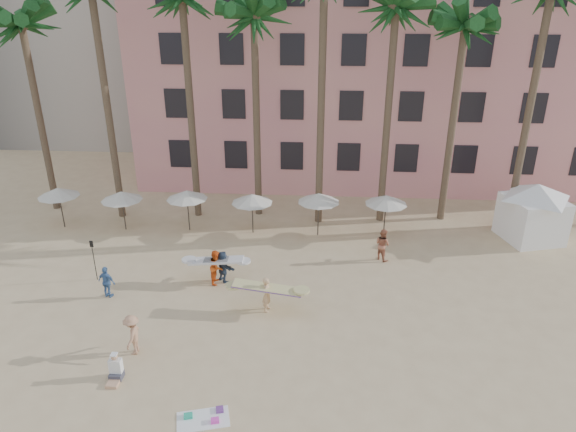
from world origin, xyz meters
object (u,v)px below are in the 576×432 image
at_px(pink_hotel, 374,70).
at_px(carrier_white, 216,266).
at_px(cabana, 534,207).
at_px(carrier_yellow, 267,292).

bearing_deg(pink_hotel, carrier_white, -114.82).
height_order(pink_hotel, cabana, pink_hotel).
relative_size(carrier_yellow, carrier_white, 1.16).
xyz_separation_m(cabana, carrier_yellow, (-14.84, -8.63, -1.08)).
height_order(carrier_yellow, carrier_white, carrier_white).
bearing_deg(carrier_white, cabana, 19.60).
bearing_deg(cabana, carrier_white, -160.40).
bearing_deg(cabana, carrier_yellow, -149.83).
xyz_separation_m(cabana, carrier_white, (-17.67, -6.29, -1.11)).
bearing_deg(pink_hotel, cabana, -56.93).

